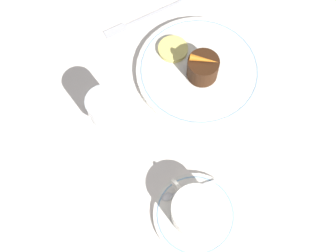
{
  "coord_description": "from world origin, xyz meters",
  "views": [
    {
      "loc": [
        -0.26,
        0.25,
        0.73
      ],
      "look_at": [
        -0.03,
        0.08,
        0.04
      ],
      "focal_mm": 42.0,
      "sensor_mm": 36.0,
      "label": 1
    }
  ],
  "objects_px": {
    "dinner_plate": "(199,70)",
    "wine_glass": "(106,109)",
    "fork": "(135,22)",
    "coffee_cup": "(195,211)",
    "dessert_cake": "(203,68)"
  },
  "relations": [
    {
      "from": "dinner_plate",
      "to": "wine_glass",
      "type": "xyz_separation_m",
      "value": [
        0.01,
        0.21,
        0.06
      ]
    },
    {
      "from": "fork",
      "to": "wine_glass",
      "type": "bearing_deg",
      "value": 134.01
    },
    {
      "from": "coffee_cup",
      "to": "fork",
      "type": "bearing_deg",
      "value": -20.65
    },
    {
      "from": "dinner_plate",
      "to": "dessert_cake",
      "type": "relative_size",
      "value": 4.14
    },
    {
      "from": "wine_glass",
      "to": "fork",
      "type": "xyz_separation_m",
      "value": [
        0.17,
        -0.18,
        -0.07
      ]
    },
    {
      "from": "coffee_cup",
      "to": "wine_glass",
      "type": "xyz_separation_m",
      "value": [
        0.24,
        0.02,
        0.03
      ]
    },
    {
      "from": "dinner_plate",
      "to": "coffee_cup",
      "type": "xyz_separation_m",
      "value": [
        -0.23,
        0.19,
        0.03
      ]
    },
    {
      "from": "coffee_cup",
      "to": "wine_glass",
      "type": "height_order",
      "value": "wine_glass"
    },
    {
      "from": "coffee_cup",
      "to": "fork",
      "type": "distance_m",
      "value": 0.44
    },
    {
      "from": "dessert_cake",
      "to": "wine_glass",
      "type": "bearing_deg",
      "value": 83.53
    },
    {
      "from": "wine_glass",
      "to": "coffee_cup",
      "type": "bearing_deg",
      "value": -174.34
    },
    {
      "from": "fork",
      "to": "dessert_cake",
      "type": "distance_m",
      "value": 0.2
    },
    {
      "from": "dinner_plate",
      "to": "fork",
      "type": "distance_m",
      "value": 0.19
    },
    {
      "from": "wine_glass",
      "to": "dessert_cake",
      "type": "relative_size",
      "value": 1.7
    },
    {
      "from": "coffee_cup",
      "to": "dessert_cake",
      "type": "relative_size",
      "value": 1.77
    }
  ]
}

